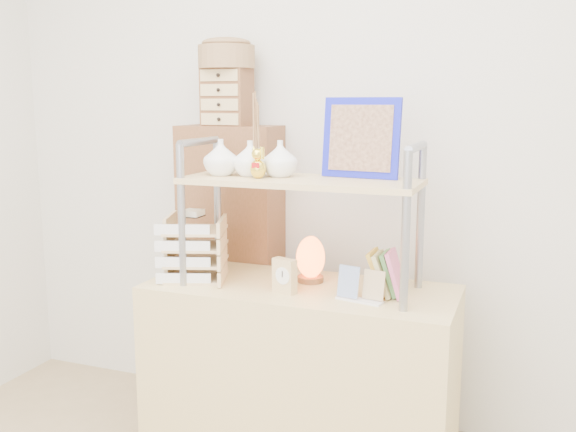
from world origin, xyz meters
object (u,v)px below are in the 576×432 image
at_px(desk, 300,377).
at_px(salt_lamp, 311,259).
at_px(letter_tray, 194,252).
at_px(cabinet, 232,270).

height_order(desk, salt_lamp, salt_lamp).
bearing_deg(letter_tray, cabinet, 95.94).
relative_size(cabinet, salt_lamp, 7.30).
height_order(desk, cabinet, cabinet).
bearing_deg(salt_lamp, cabinet, 149.07).
xyz_separation_m(desk, salt_lamp, (0.02, 0.08, 0.47)).
height_order(cabinet, letter_tray, cabinet).
xyz_separation_m(letter_tray, salt_lamp, (0.45, 0.14, -0.02)).
bearing_deg(salt_lamp, letter_tray, -163.03).
bearing_deg(cabinet, desk, -39.52).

